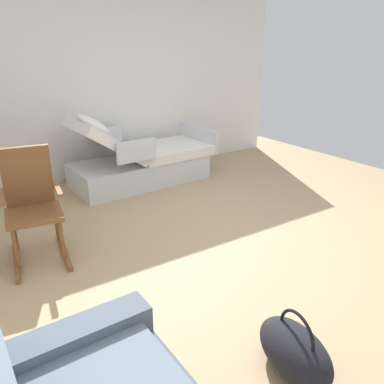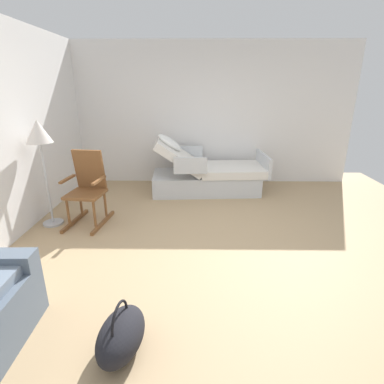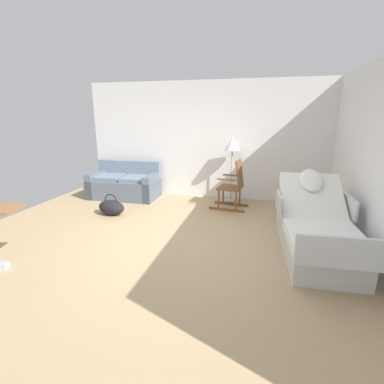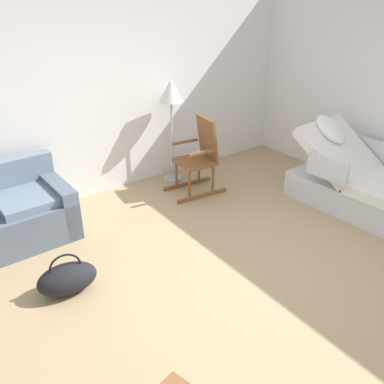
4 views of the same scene
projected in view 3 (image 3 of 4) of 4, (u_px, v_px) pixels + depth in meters
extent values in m
plane|color=tan|center=(171.00, 240.00, 4.49)|extent=(6.95, 6.95, 0.00)
cube|color=white|center=(206.00, 141.00, 6.65)|extent=(5.76, 0.10, 2.70)
cube|color=silver|center=(315.00, 241.00, 4.07)|extent=(0.98, 1.98, 0.35)
cube|color=white|center=(325.00, 239.00, 3.55)|extent=(0.98, 1.21, 0.14)
cube|color=white|center=(311.00, 198.00, 4.40)|extent=(0.96, 0.91, 0.65)
ellipsoid|color=white|center=(311.00, 180.00, 4.49)|extent=(0.37, 0.49, 0.39)
cube|color=silver|center=(279.00, 203.00, 4.33)|extent=(0.07, 0.56, 0.28)
cube|color=silver|center=(350.00, 207.00, 4.15)|extent=(0.07, 0.56, 0.28)
cube|color=silver|center=(342.00, 253.00, 2.96)|extent=(0.95, 0.10, 0.36)
cylinder|color=black|center=(282.00, 226.00, 4.92)|extent=(0.10, 0.10, 0.10)
cylinder|color=black|center=(326.00, 229.00, 4.79)|extent=(0.10, 0.10, 0.10)
cylinder|color=black|center=(297.00, 276.00, 3.41)|extent=(0.10, 0.10, 0.10)
cylinder|color=black|center=(362.00, 282.00, 3.28)|extent=(0.10, 0.10, 0.10)
cube|color=slate|center=(124.00, 188.00, 6.79)|extent=(1.62, 0.89, 0.45)
cube|color=slate|center=(109.00, 177.00, 6.76)|extent=(0.69, 0.66, 0.10)
cube|color=slate|center=(137.00, 179.00, 6.60)|extent=(0.69, 0.66, 0.10)
cube|color=slate|center=(130.00, 169.00, 7.00)|extent=(1.60, 0.20, 0.40)
cube|color=slate|center=(98.00, 184.00, 6.91)|extent=(0.20, 0.85, 0.60)
cube|color=slate|center=(152.00, 187.00, 6.62)|extent=(0.20, 0.85, 0.60)
cube|color=brown|center=(231.00, 204.00, 6.26)|extent=(0.76, 0.13, 0.05)
cube|color=brown|center=(226.00, 210.00, 5.87)|extent=(0.76, 0.13, 0.05)
cylinder|color=brown|center=(219.00, 198.00, 5.90)|extent=(0.04, 0.04, 0.40)
cylinder|color=brown|center=(223.00, 194.00, 6.25)|extent=(0.04, 0.04, 0.40)
cylinder|color=brown|center=(236.00, 200.00, 5.77)|extent=(0.04, 0.04, 0.40)
cylinder|color=brown|center=(240.00, 195.00, 6.12)|extent=(0.04, 0.04, 0.40)
cube|color=brown|center=(230.00, 188.00, 5.96)|extent=(0.51, 0.53, 0.04)
cube|color=brown|center=(240.00, 174.00, 5.81)|extent=(0.17, 0.44, 0.60)
cube|color=brown|center=(226.00, 180.00, 5.70)|extent=(0.39, 0.09, 0.03)
cube|color=brown|center=(232.00, 175.00, 6.11)|extent=(0.39, 0.09, 0.03)
cylinder|color=#B2B5BA|center=(230.00, 200.00, 6.56)|extent=(0.28, 0.28, 0.03)
cylinder|color=#B2B5BA|center=(231.00, 176.00, 6.40)|extent=(0.03, 0.03, 1.15)
cone|color=silver|center=(233.00, 143.00, 6.21)|extent=(0.34, 0.34, 0.30)
cylinder|color=black|center=(5.00, 266.00, 3.66)|extent=(0.07, 0.07, 0.06)
ellipsoid|color=black|center=(111.00, 207.00, 5.62)|extent=(0.60, 0.39, 0.30)
torus|color=black|center=(111.00, 201.00, 5.58)|extent=(0.30, 0.06, 0.30)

